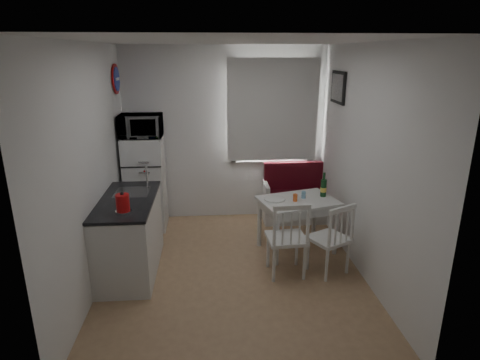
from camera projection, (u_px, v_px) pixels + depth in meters
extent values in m
cube|color=#9E7854|center=(233.00, 271.00, 4.77)|extent=(3.00, 3.50, 0.02)
cube|color=white|center=(232.00, 41.00, 3.98)|extent=(3.00, 3.50, 0.02)
cube|color=white|center=(225.00, 135.00, 6.04)|extent=(3.00, 0.02, 2.60)
cube|color=white|center=(248.00, 236.00, 2.72)|extent=(3.00, 0.02, 2.60)
cube|color=white|center=(92.00, 170.00, 4.27)|extent=(0.02, 3.50, 2.60)
cube|color=white|center=(366.00, 164.00, 4.49)|extent=(0.02, 3.50, 2.60)
cube|color=silver|center=(272.00, 113.00, 5.97)|extent=(1.22, 0.06, 1.47)
cube|color=silver|center=(273.00, 111.00, 5.88)|extent=(1.35, 0.02, 1.50)
cube|color=silver|center=(130.00, 237.00, 4.70)|extent=(0.60, 1.30, 0.86)
cube|color=black|center=(127.00, 200.00, 4.56)|extent=(0.62, 1.32, 0.03)
cube|color=#99999E|center=(132.00, 196.00, 4.81)|extent=(0.40, 0.40, 0.10)
cylinder|color=silver|center=(147.00, 177.00, 4.94)|extent=(0.02, 0.02, 0.26)
cylinder|color=#1A339C|center=(116.00, 79.00, 5.39)|extent=(0.03, 0.40, 0.40)
cube|color=black|center=(338.00, 87.00, 5.31)|extent=(0.04, 0.52, 0.42)
cube|color=silver|center=(302.00, 209.00, 6.22)|extent=(1.23, 0.47, 0.34)
cube|color=#510B16|center=(303.00, 195.00, 6.15)|extent=(1.17, 0.44, 0.11)
cube|color=#510B16|center=(301.00, 175.00, 6.24)|extent=(1.17, 0.09, 0.44)
cube|color=silver|center=(298.00, 201.00, 5.10)|extent=(1.08, 0.88, 0.04)
cube|color=silver|center=(298.00, 207.00, 5.12)|extent=(0.96, 0.77, 0.11)
cylinder|color=silver|center=(297.00, 226.00, 5.21)|extent=(0.06, 0.06, 0.67)
cube|color=silver|center=(286.00, 238.00, 4.61)|extent=(0.46, 0.44, 0.04)
cube|color=silver|center=(290.00, 225.00, 4.36)|extent=(0.42, 0.06, 0.46)
cube|color=silver|center=(329.00, 239.00, 4.66)|extent=(0.55, 0.54, 0.04)
cube|color=silver|center=(335.00, 226.00, 4.42)|extent=(0.37, 0.22, 0.43)
cube|color=white|center=(146.00, 183.00, 5.81)|extent=(0.55, 0.55, 1.37)
imported|color=white|center=(141.00, 126.00, 5.50)|extent=(0.58, 0.39, 0.32)
cylinder|color=red|center=(123.00, 203.00, 4.13)|extent=(0.17, 0.17, 0.22)
cylinder|color=orange|center=(295.00, 198.00, 5.03)|extent=(0.06, 0.06, 0.09)
cylinder|color=#7AAED0|center=(304.00, 195.00, 5.13)|extent=(0.05, 0.05, 0.09)
cylinder|color=white|center=(275.00, 199.00, 5.09)|extent=(0.27, 0.27, 0.02)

